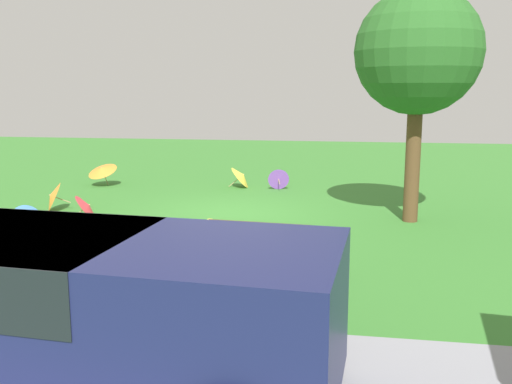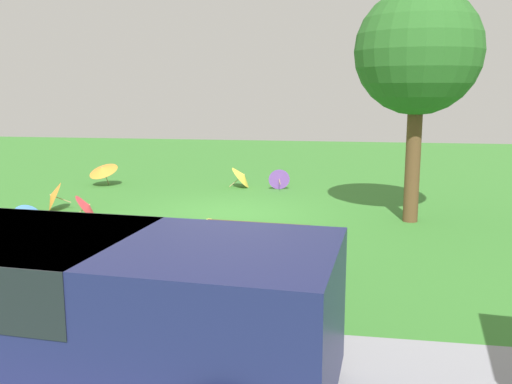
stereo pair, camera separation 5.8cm
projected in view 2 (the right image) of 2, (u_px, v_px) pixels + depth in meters
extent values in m
plane|color=#387A2D|center=(231.00, 213.00, 13.39)|extent=(40.00, 40.00, 0.00)
cube|color=#191E4C|center=(89.00, 307.00, 5.28)|extent=(4.72, 2.21, 1.35)
cube|color=black|center=(1.00, 259.00, 5.43)|extent=(2.70, 2.09, 0.55)
cylinder|color=black|center=(10.00, 304.00, 6.65)|extent=(0.77, 0.27, 0.76)
cylinder|color=black|center=(278.00, 331.00, 5.90)|extent=(0.77, 0.27, 0.76)
cube|color=brown|center=(261.00, 248.00, 8.77)|extent=(1.63, 0.59, 0.05)
cube|color=brown|center=(257.00, 237.00, 8.54)|extent=(1.60, 0.25, 0.45)
cube|color=black|center=(222.00, 259.00, 8.97)|extent=(0.11, 0.41, 0.45)
cube|color=black|center=(301.00, 265.00, 8.65)|extent=(0.11, 0.41, 0.45)
cylinder|color=brown|center=(413.00, 157.00, 12.29)|extent=(0.32, 0.32, 2.88)
sphere|color=#286023|center=(418.00, 51.00, 11.90)|extent=(2.68, 2.68, 2.68)
cylinder|color=tan|center=(63.00, 200.00, 13.74)|extent=(0.34, 0.20, 0.19)
cone|color=orange|center=(53.00, 196.00, 13.65)|extent=(0.72, 0.84, 0.71)
sphere|color=tan|center=(50.00, 195.00, 13.63)|extent=(0.06, 0.05, 0.05)
cylinder|color=tan|center=(23.00, 225.00, 11.15)|extent=(0.33, 0.17, 0.20)
cone|color=#4C8CE5|center=(30.00, 221.00, 11.00)|extent=(0.70, 0.84, 0.70)
sphere|color=tan|center=(31.00, 220.00, 10.97)|extent=(0.06, 0.05, 0.05)
cylinder|color=tan|center=(106.00, 178.00, 17.35)|extent=(0.10, 0.22, 0.45)
cone|color=orange|center=(103.00, 169.00, 17.19)|extent=(1.11, 1.09, 0.50)
sphere|color=tan|center=(102.00, 167.00, 17.15)|extent=(0.05, 0.06, 0.05)
cylinder|color=tan|center=(235.00, 182.00, 16.96)|extent=(0.35, 0.05, 0.29)
cone|color=yellow|center=(242.00, 176.00, 16.91)|extent=(0.67, 0.81, 0.69)
sphere|color=tan|center=(244.00, 174.00, 16.89)|extent=(0.05, 0.04, 0.05)
cylinder|color=tan|center=(280.00, 182.00, 16.35)|extent=(0.10, 0.37, 0.10)
cone|color=purple|center=(279.00, 179.00, 16.58)|extent=(0.66, 0.37, 0.63)
sphere|color=tan|center=(279.00, 178.00, 16.64)|extent=(0.04, 0.05, 0.04)
cylinder|color=tan|center=(211.00, 244.00, 10.04)|extent=(0.38, 0.08, 0.32)
cone|color=yellow|center=(223.00, 234.00, 9.94)|extent=(0.73, 0.87, 0.71)
sphere|color=tan|center=(226.00, 232.00, 9.91)|extent=(0.06, 0.04, 0.05)
cylinder|color=tan|center=(78.00, 214.00, 12.66)|extent=(0.35, 0.14, 0.28)
cone|color=#D8383F|center=(88.00, 206.00, 12.66)|extent=(0.69, 0.81, 0.61)
sphere|color=tan|center=(89.00, 205.00, 12.66)|extent=(0.06, 0.05, 0.05)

